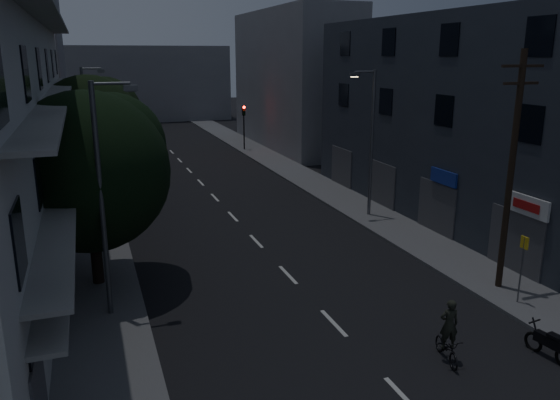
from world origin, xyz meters
TOP-DOWN VIEW (x-y plane):
  - ground at (0.00, 25.00)m, footprint 160.00×160.00m
  - sidewalk_left at (-7.50, 25.00)m, footprint 3.00×90.00m
  - sidewalk_right at (7.50, 25.00)m, footprint 3.00×90.00m
  - lane_markings at (0.00, 31.25)m, footprint 0.15×60.50m
  - building_right at (11.99, 14.00)m, footprint 6.19×28.00m
  - building_far_left at (-12.00, 48.00)m, footprint 6.00×20.00m
  - building_far_right at (12.00, 42.00)m, footprint 6.00×20.00m
  - building_far_end at (0.00, 70.00)m, footprint 24.00×8.00m
  - tree_near at (-7.44, 12.58)m, footprint 6.14×6.14m
  - tree_mid at (-7.14, 25.18)m, footprint 6.24×6.24m
  - tree_far at (-7.17, 34.58)m, footprint 5.55×5.55m
  - traffic_signal_far_right at (6.66, 40.77)m, footprint 0.28×0.37m
  - traffic_signal_far_left at (-6.69, 38.85)m, footprint 0.28×0.37m
  - street_lamp_left_near at (-7.07, 9.59)m, footprint 1.51×0.25m
  - street_lamp_right at (7.16, 17.39)m, footprint 1.51×0.25m
  - street_lamp_left_far at (-7.29, 29.14)m, footprint 1.51×0.25m
  - utility_pole at (7.28, 6.86)m, footprint 1.80×0.24m
  - bus_stop_sign at (6.94, 5.46)m, footprint 0.06×0.35m
  - motorcycle at (5.19, 2.28)m, footprint 0.51×1.73m
  - cyclist at (2.20, 3.21)m, footprint 0.88×1.65m

SIDE VIEW (x-z plane):
  - ground at x=0.00m, z-range 0.00..0.00m
  - lane_markings at x=0.00m, z-range 0.00..0.01m
  - sidewalk_left at x=-7.50m, z-range 0.00..0.15m
  - sidewalk_right at x=7.50m, z-range 0.00..0.15m
  - motorcycle at x=5.19m, z-range -0.12..1.00m
  - cyclist at x=2.20m, z-range -0.32..1.66m
  - bus_stop_sign at x=6.94m, z-range 0.63..3.15m
  - traffic_signal_far_right at x=6.66m, z-range 1.05..5.15m
  - traffic_signal_far_left at x=-6.69m, z-range 1.05..5.15m
  - tree_far at x=-7.17m, z-range 1.02..7.88m
  - street_lamp_left_near at x=-7.07m, z-range 0.60..8.60m
  - street_lamp_right at x=7.16m, z-range 0.60..8.60m
  - street_lamp_left_far at x=-7.29m, z-range 0.60..8.60m
  - utility_pole at x=7.28m, z-range 0.37..9.37m
  - tree_near at x=-7.44m, z-range 1.10..8.67m
  - tree_mid at x=-7.14m, z-range 1.11..8.79m
  - building_far_end at x=0.00m, z-range 0.00..10.00m
  - building_right at x=11.99m, z-range 0.00..11.00m
  - building_far_right at x=12.00m, z-range 0.00..13.00m
  - building_far_left at x=-12.00m, z-range 0.00..16.00m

